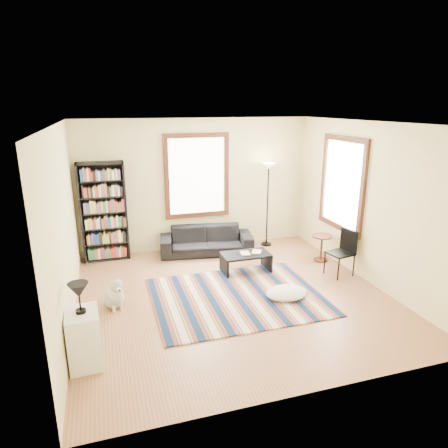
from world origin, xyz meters
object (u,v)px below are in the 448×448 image
object	(u,v)px
white_cabinet	(84,338)
dog	(113,292)
sofa	(206,240)
bookshelf	(104,212)
coffee_table	(246,262)
side_table	(321,248)
folding_chair	(340,253)
floor_lamp	(267,205)
floor_cushion	(286,293)

from	to	relation	value
white_cabinet	dog	bearing A→B (deg)	71.11
sofa	bookshelf	bearing A→B (deg)	-178.34
bookshelf	coffee_table	xyz separation A→B (m)	(2.50, -1.45, -0.82)
side_table	folding_chair	distance (m)	0.75
floor_lamp	folding_chair	size ratio (longest dim) A/B	2.16
sofa	side_table	size ratio (longest dim) A/B	3.59
coffee_table	side_table	distance (m)	1.66
sofa	white_cabinet	xyz separation A→B (m)	(-2.38, -3.27, 0.07)
floor_cushion	dog	distance (m)	2.78
bookshelf	side_table	bearing A→B (deg)	-18.41
floor_cushion	white_cabinet	bearing A→B (deg)	-164.47
side_table	sofa	bearing A→B (deg)	152.26
floor_cushion	folding_chair	xyz separation A→B (m)	(1.33, 0.56, 0.34)
floor_lamp	white_cabinet	distance (m)	5.12
floor_lamp	white_cabinet	xyz separation A→B (m)	(-3.81, -3.37, -0.58)
coffee_table	dog	xyz separation A→B (m)	(-2.46, -0.70, 0.08)
floor_cushion	bookshelf	bearing A→B (deg)	136.11
bookshelf	dog	bearing A→B (deg)	-88.77
floor_cushion	side_table	bearing A→B (deg)	42.91
coffee_table	folding_chair	size ratio (longest dim) A/B	1.05
floor_lamp	folding_chair	xyz separation A→B (m)	(0.64, -1.94, -0.50)
floor_cushion	side_table	size ratio (longest dim) A/B	1.30
coffee_table	side_table	size ratio (longest dim) A/B	1.67
folding_chair	white_cabinet	distance (m)	4.67
dog	coffee_table	bearing A→B (deg)	-1.07
white_cabinet	sofa	bearing A→B (deg)	50.61
sofa	dog	distance (m)	2.74
floor_cushion	dog	xyz separation A→B (m)	(-2.73, 0.52, 0.17)
coffee_table	white_cabinet	size ratio (longest dim) A/B	1.29
floor_cushion	folding_chair	world-z (taller)	folding_chair
side_table	dog	distance (m)	4.18
dog	bookshelf	bearing A→B (deg)	74.28
sofa	white_cabinet	world-z (taller)	white_cabinet
floor_lamp	folding_chair	world-z (taller)	floor_lamp
sofa	white_cabinet	distance (m)	4.04
floor_lamp	side_table	distance (m)	1.54
floor_lamp	folding_chair	distance (m)	2.10
dog	sofa	bearing A→B (deg)	26.35
sofa	side_table	bearing A→B (deg)	-18.53
sofa	folding_chair	xyz separation A→B (m)	(2.07, -1.84, 0.15)
bookshelf	white_cabinet	size ratio (longest dim) A/B	2.86
floor_cushion	dog	size ratio (longest dim) A/B	1.36
coffee_table	floor_cushion	world-z (taller)	coffee_table
white_cabinet	floor_lamp	bearing A→B (deg)	38.15
floor_cushion	folding_chair	size ratio (longest dim) A/B	0.82
floor_lamp	white_cabinet	world-z (taller)	floor_lamp
coffee_table	dog	world-z (taller)	dog
sofa	floor_cushion	size ratio (longest dim) A/B	2.75
bookshelf	floor_cushion	bearing A→B (deg)	-43.89
bookshelf	dog	size ratio (longest dim) A/B	3.86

